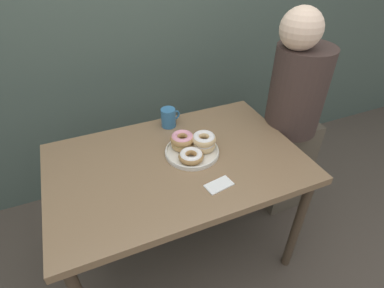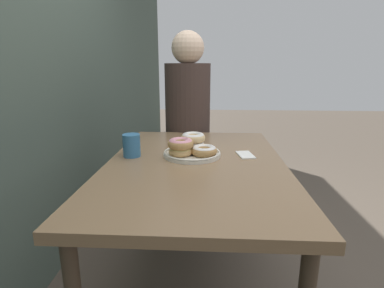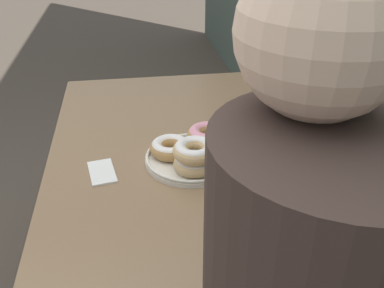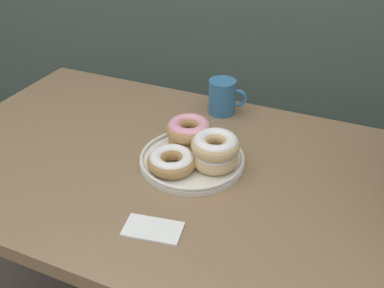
% 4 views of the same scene
% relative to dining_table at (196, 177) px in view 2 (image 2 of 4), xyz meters
% --- Properties ---
extents(wall_back, '(8.00, 0.05, 2.60)m').
position_rel_dining_table_xyz_m(wall_back, '(0.00, 0.84, 0.63)').
color(wall_back, '#47564C').
rests_on(wall_back, ground_plane).
extents(dining_table, '(1.26, 0.81, 0.75)m').
position_rel_dining_table_xyz_m(dining_table, '(0.00, 0.00, 0.00)').
color(dining_table, '#846647').
rests_on(dining_table, ground_plane).
extents(donut_plate, '(0.28, 0.28, 0.10)m').
position_rel_dining_table_xyz_m(donut_plate, '(0.10, 0.03, 0.12)').
color(donut_plate, silver).
rests_on(donut_plate, dining_table).
extents(coffee_mug, '(0.12, 0.08, 0.11)m').
position_rel_dining_table_xyz_m(coffee_mug, '(0.07, 0.31, 0.13)').
color(coffee_mug, teal).
rests_on(coffee_mug, dining_table).
extents(person_figure, '(0.39, 0.31, 1.40)m').
position_rel_dining_table_xyz_m(person_figure, '(0.79, 0.09, 0.07)').
color(person_figure, brown).
rests_on(person_figure, ground_plane).
extents(napkin, '(0.14, 0.09, 0.01)m').
position_rel_dining_table_xyz_m(napkin, '(0.11, -0.24, 0.08)').
color(napkin, white).
rests_on(napkin, dining_table).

